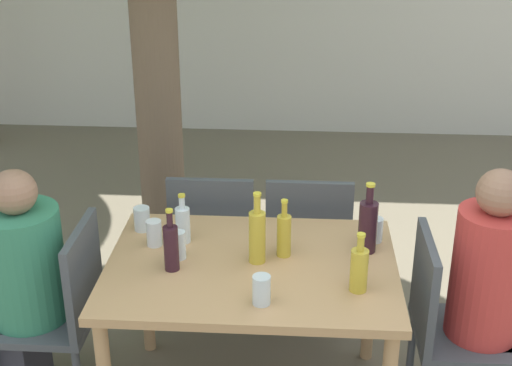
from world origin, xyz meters
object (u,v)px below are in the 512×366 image
object	(u,v)px
patio_chair_2	(214,238)
oil_cruet_0	(284,234)
drinking_glass_0	(375,230)
wine_bottle_1	(171,246)
drinking_glass_2	(179,245)
drinking_glass_4	(142,219)
patio_chair_0	(63,305)
wine_bottle_3	(368,225)
water_bottle_4	(183,224)
patio_chair_1	(447,320)
patio_chair_3	(308,241)
drinking_glass_1	(261,290)
person_seated_0	(12,301)
drinking_glass_3	(154,233)
person_seated_1	(502,316)
oil_cruet_5	(257,235)
oil_cruet_2	(359,269)
dining_table_front	(252,282)

from	to	relation	value
patio_chair_2	oil_cruet_0	distance (m)	0.80
patio_chair_2	drinking_glass_0	bearing A→B (deg)	151.21
patio_chair_2	wine_bottle_1	size ratio (longest dim) A/B	3.20
drinking_glass_2	drinking_glass_4	size ratio (longest dim) A/B	1.12
patio_chair_0	patio_chair_2	distance (m)	0.92
patio_chair_2	drinking_glass_2	world-z (taller)	patio_chair_2
patio_chair_0	wine_bottle_3	bearing A→B (deg)	96.29
wine_bottle_1	water_bottle_4	bearing A→B (deg)	87.82
patio_chair_1	patio_chair_3	distance (m)	0.92
patio_chair_1	drinking_glass_1	size ratio (longest dim) A/B	7.43
patio_chair_1	drinking_glass_2	bearing A→B (deg)	88.52
oil_cruet_0	patio_chair_0	bearing A→B (deg)	-175.07
wine_bottle_1	drinking_glass_2	xyz separation A→B (m)	(0.01, 0.10, -0.05)
water_bottle_4	person_seated_0	bearing A→B (deg)	-166.80
wine_bottle_1	drinking_glass_1	xyz separation A→B (m)	(0.40, -0.24, -0.05)
water_bottle_4	drinking_glass_3	world-z (taller)	water_bottle_4
wine_bottle_3	drinking_glass_3	bearing A→B (deg)	-179.35
patio_chair_1	wine_bottle_3	distance (m)	0.54
patio_chair_0	drinking_glass_3	xyz separation A→B (m)	(0.41, 0.14, 0.31)
oil_cruet_0	wine_bottle_1	distance (m)	0.49
drinking_glass_1	drinking_glass_4	xyz separation A→B (m)	(-0.60, 0.58, -0.00)
person_seated_0	water_bottle_4	world-z (taller)	person_seated_0
patio_chair_1	drinking_glass_3	size ratio (longest dim) A/B	7.45
person_seated_1	drinking_glass_4	xyz separation A→B (m)	(-1.63, 0.28, 0.28)
drinking_glass_0	wine_bottle_3	bearing A→B (deg)	-114.14
patio_chair_2	oil_cruet_5	world-z (taller)	oil_cruet_5
person_seated_1	oil_cruet_0	distance (m)	1.02
drinking_glass_0	drinking_glass_4	size ratio (longest dim) A/B	0.99
wine_bottle_1	drinking_glass_2	bearing A→B (deg)	81.43
wine_bottle_3	drinking_glass_0	bearing A→B (deg)	65.86
water_bottle_4	oil_cruet_5	size ratio (longest dim) A/B	0.73
wine_bottle_1	oil_cruet_5	world-z (taller)	oil_cruet_5
oil_cruet_2	drinking_glass_3	bearing A→B (deg)	160.38
oil_cruet_0	wine_bottle_1	bearing A→B (deg)	-162.18
patio_chair_3	person_seated_0	size ratio (longest dim) A/B	0.77
person_seated_1	patio_chair_0	bearing A→B (deg)	90.00
oil_cruet_5	drinking_glass_0	bearing A→B (deg)	22.98
oil_cruet_2	drinking_glass_3	size ratio (longest dim) A/B	2.12
patio_chair_3	oil_cruet_0	size ratio (longest dim) A/B	3.37
patio_chair_3	oil_cruet_5	distance (m)	0.79
dining_table_front	patio_chair_2	xyz separation A→B (m)	(-0.25, 0.69, -0.16)
oil_cruet_0	wine_bottle_1	size ratio (longest dim) A/B	0.95
patio_chair_0	drinking_glass_1	xyz separation A→B (m)	(0.92, -0.30, 0.31)
person_seated_0	dining_table_front	bearing A→B (deg)	90.00
patio_chair_2	drinking_glass_3	bearing A→B (deg)	70.03
drinking_glass_2	drinking_glass_4	world-z (taller)	drinking_glass_2
oil_cruet_2	patio_chair_0	bearing A→B (deg)	172.18
patio_chair_2	drinking_glass_3	xyz separation A→B (m)	(-0.20, -0.55, 0.31)
patio_chair_0	water_bottle_4	bearing A→B (deg)	108.66
person_seated_1	drinking_glass_0	world-z (taller)	person_seated_1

